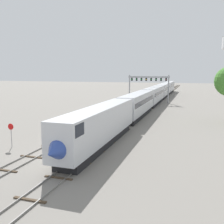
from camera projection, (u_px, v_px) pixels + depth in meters
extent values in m
plane|color=gray|center=(70.00, 155.00, 28.03)|extent=(400.00, 400.00, 0.00)
cube|color=slate|center=(158.00, 100.00, 84.09)|extent=(0.07, 200.00, 0.16)
cube|color=slate|center=(162.00, 100.00, 83.65)|extent=(0.07, 200.00, 0.16)
cube|color=#473828|center=(30.00, 200.00, 18.01)|extent=(2.60, 0.24, 0.10)
cube|color=#473828|center=(58.00, 178.00, 21.77)|extent=(2.60, 0.24, 0.10)
cube|color=#473828|center=(79.00, 162.00, 25.53)|extent=(2.60, 0.24, 0.10)
cube|color=#473828|center=(94.00, 151.00, 29.30)|extent=(2.60, 0.24, 0.10)
cube|color=#473828|center=(105.00, 142.00, 33.06)|extent=(2.60, 0.24, 0.10)
cube|color=#473828|center=(114.00, 135.00, 36.83)|extent=(2.60, 0.24, 0.10)
cube|color=#473828|center=(122.00, 129.00, 40.59)|extent=(2.60, 0.24, 0.10)
cube|color=#473828|center=(128.00, 124.00, 44.35)|extent=(2.60, 0.24, 0.10)
cube|color=#473828|center=(133.00, 120.00, 48.12)|extent=(2.60, 0.24, 0.10)
cube|color=#473828|center=(138.00, 117.00, 51.88)|extent=(2.60, 0.24, 0.10)
cube|color=#473828|center=(142.00, 114.00, 55.64)|extent=(2.60, 0.24, 0.10)
cube|color=#473828|center=(145.00, 111.00, 59.41)|extent=(2.60, 0.24, 0.10)
cube|color=#473828|center=(148.00, 109.00, 63.17)|extent=(2.60, 0.24, 0.10)
cube|color=#473828|center=(151.00, 107.00, 66.94)|extent=(2.60, 0.24, 0.10)
cube|color=#473828|center=(153.00, 105.00, 70.70)|extent=(2.60, 0.24, 0.10)
cube|color=#473828|center=(155.00, 103.00, 74.46)|extent=(2.60, 0.24, 0.10)
cube|color=#473828|center=(157.00, 102.00, 78.23)|extent=(2.60, 0.24, 0.10)
cube|color=#473828|center=(159.00, 100.00, 81.99)|extent=(2.60, 0.24, 0.10)
cube|color=#473828|center=(161.00, 99.00, 85.75)|extent=(2.60, 0.24, 0.10)
cube|color=#473828|center=(162.00, 98.00, 89.52)|extent=(2.60, 0.24, 0.10)
cube|color=#473828|center=(163.00, 97.00, 93.28)|extent=(2.60, 0.24, 0.10)
cube|color=#473828|center=(165.00, 96.00, 97.05)|extent=(2.60, 0.24, 0.10)
cube|color=#473828|center=(166.00, 95.00, 100.81)|extent=(2.60, 0.24, 0.10)
cube|color=#473828|center=(167.00, 94.00, 104.57)|extent=(2.60, 0.24, 0.10)
cube|color=#473828|center=(168.00, 93.00, 108.34)|extent=(2.60, 0.24, 0.10)
cube|color=#473828|center=(169.00, 93.00, 112.10)|extent=(2.60, 0.24, 0.10)
cube|color=#473828|center=(170.00, 92.00, 115.86)|extent=(2.60, 0.24, 0.10)
cube|color=#473828|center=(170.00, 91.00, 119.63)|extent=(2.60, 0.24, 0.10)
cube|color=#473828|center=(171.00, 91.00, 123.39)|extent=(2.60, 0.24, 0.10)
cube|color=#473828|center=(172.00, 90.00, 127.16)|extent=(2.60, 0.24, 0.10)
cube|color=#473828|center=(173.00, 90.00, 130.92)|extent=(2.60, 0.24, 0.10)
cube|color=#473828|center=(173.00, 89.00, 134.68)|extent=(2.60, 0.24, 0.10)
cube|color=#473828|center=(174.00, 89.00, 138.45)|extent=(2.60, 0.24, 0.10)
cube|color=#473828|center=(174.00, 88.00, 142.21)|extent=(2.60, 0.24, 0.10)
cube|color=#473828|center=(175.00, 88.00, 145.97)|extent=(2.60, 0.24, 0.10)
cube|color=#473828|center=(175.00, 88.00, 149.74)|extent=(2.60, 0.24, 0.10)
cube|color=#473828|center=(176.00, 87.00, 153.50)|extent=(2.60, 0.24, 0.10)
cube|color=#473828|center=(176.00, 87.00, 157.27)|extent=(2.60, 0.24, 0.10)
cube|color=#473828|center=(177.00, 87.00, 161.03)|extent=(2.60, 0.24, 0.10)
cube|color=#473828|center=(177.00, 86.00, 164.79)|extent=(2.60, 0.24, 0.10)
cube|color=#473828|center=(178.00, 86.00, 168.56)|extent=(2.60, 0.24, 0.10)
cube|color=#473828|center=(178.00, 86.00, 172.32)|extent=(2.60, 0.24, 0.10)
cube|color=#473828|center=(178.00, 85.00, 176.08)|extent=(2.60, 0.24, 0.10)
cube|color=slate|center=(126.00, 106.00, 66.93)|extent=(0.07, 160.00, 0.16)
cube|color=slate|center=(131.00, 107.00, 66.49)|extent=(0.07, 160.00, 0.16)
cube|color=#473828|center=(5.00, 170.00, 23.43)|extent=(2.60, 0.24, 0.10)
cube|color=#473828|center=(31.00, 157.00, 27.20)|extent=(2.60, 0.24, 0.10)
cube|color=#473828|center=(51.00, 146.00, 30.96)|extent=(2.60, 0.24, 0.10)
cube|color=#473828|center=(67.00, 138.00, 34.72)|extent=(2.60, 0.24, 0.10)
cube|color=#473828|center=(79.00, 132.00, 38.49)|extent=(2.60, 0.24, 0.10)
cube|color=#473828|center=(90.00, 127.00, 42.25)|extent=(2.60, 0.24, 0.10)
cube|color=#473828|center=(98.00, 122.00, 46.01)|extent=(2.60, 0.24, 0.10)
cube|color=#473828|center=(106.00, 118.00, 49.78)|extent=(2.60, 0.24, 0.10)
cube|color=#473828|center=(112.00, 115.00, 53.54)|extent=(2.60, 0.24, 0.10)
cube|color=#473828|center=(117.00, 112.00, 57.31)|extent=(2.60, 0.24, 0.10)
cube|color=#473828|center=(122.00, 110.00, 61.07)|extent=(2.60, 0.24, 0.10)
cube|color=#473828|center=(126.00, 108.00, 64.83)|extent=(2.60, 0.24, 0.10)
cube|color=#473828|center=(130.00, 106.00, 68.60)|extent=(2.60, 0.24, 0.10)
cube|color=#473828|center=(134.00, 104.00, 72.36)|extent=(2.60, 0.24, 0.10)
cube|color=#473828|center=(137.00, 102.00, 76.12)|extent=(2.60, 0.24, 0.10)
cube|color=#473828|center=(139.00, 101.00, 79.89)|extent=(2.60, 0.24, 0.10)
cube|color=#473828|center=(142.00, 100.00, 83.65)|extent=(2.60, 0.24, 0.10)
cube|color=#473828|center=(144.00, 99.00, 87.42)|extent=(2.60, 0.24, 0.10)
cube|color=#473828|center=(146.00, 97.00, 91.18)|extent=(2.60, 0.24, 0.10)
cube|color=#473828|center=(148.00, 96.00, 94.94)|extent=(2.60, 0.24, 0.10)
cube|color=#473828|center=(150.00, 96.00, 98.71)|extent=(2.60, 0.24, 0.10)
cube|color=#473828|center=(152.00, 95.00, 102.47)|extent=(2.60, 0.24, 0.10)
cube|color=#473828|center=(153.00, 94.00, 106.23)|extent=(2.60, 0.24, 0.10)
cube|color=#473828|center=(155.00, 93.00, 110.00)|extent=(2.60, 0.24, 0.10)
cube|color=#473828|center=(156.00, 92.00, 113.76)|extent=(2.60, 0.24, 0.10)
cube|color=#473828|center=(157.00, 92.00, 117.53)|extent=(2.60, 0.24, 0.10)
cube|color=#473828|center=(159.00, 91.00, 121.29)|extent=(2.60, 0.24, 0.10)
cube|color=#473828|center=(160.00, 91.00, 125.05)|extent=(2.60, 0.24, 0.10)
cube|color=#473828|center=(161.00, 90.00, 128.82)|extent=(2.60, 0.24, 0.10)
cube|color=#473828|center=(162.00, 90.00, 132.58)|extent=(2.60, 0.24, 0.10)
cube|color=#473828|center=(163.00, 89.00, 136.34)|extent=(2.60, 0.24, 0.10)
cube|color=#473828|center=(163.00, 89.00, 140.11)|extent=(2.60, 0.24, 0.10)
cube|color=silver|center=(101.00, 122.00, 31.07)|extent=(3.00, 20.69, 3.80)
cone|color=#2D479E|center=(56.00, 151.00, 21.21)|extent=(2.88, 2.60, 2.88)
cube|color=black|center=(64.00, 129.00, 22.29)|extent=(3.04, 1.80, 1.10)
cube|color=black|center=(101.00, 142.00, 31.44)|extent=(2.52, 18.62, 1.00)
cube|color=#B7BABF|center=(138.00, 103.00, 51.48)|extent=(3.00, 20.69, 3.80)
cube|color=black|center=(138.00, 101.00, 51.42)|extent=(3.04, 19.04, 0.90)
cube|color=black|center=(138.00, 114.00, 51.85)|extent=(2.52, 18.62, 1.00)
cube|color=#B7BABF|center=(154.00, 94.00, 71.89)|extent=(3.00, 20.69, 3.80)
cube|color=black|center=(154.00, 93.00, 71.83)|extent=(3.04, 19.04, 0.90)
cube|color=black|center=(154.00, 102.00, 72.26)|extent=(2.52, 18.62, 1.00)
cube|color=#B7BABF|center=(163.00, 89.00, 92.31)|extent=(3.00, 20.69, 3.80)
cube|color=black|center=(163.00, 88.00, 92.25)|extent=(3.04, 19.04, 0.90)
cube|color=black|center=(163.00, 96.00, 92.67)|extent=(2.52, 18.62, 1.00)
cube|color=#B7BABF|center=(169.00, 86.00, 112.72)|extent=(3.00, 20.69, 3.80)
cube|color=black|center=(169.00, 85.00, 112.66)|extent=(3.04, 19.04, 0.90)
cube|color=black|center=(169.00, 92.00, 113.09)|extent=(2.52, 18.62, 1.00)
cylinder|color=#999BA0|center=(129.00, 89.00, 77.19)|extent=(0.36, 0.36, 8.14)
cylinder|color=#999BA0|center=(168.00, 89.00, 73.72)|extent=(0.36, 0.36, 8.14)
cube|color=#999BA0|center=(149.00, 77.00, 74.93)|extent=(12.10, 0.36, 0.50)
cube|color=black|center=(132.00, 79.00, 76.60)|extent=(0.44, 0.32, 0.90)
sphere|color=green|center=(132.00, 79.00, 76.42)|extent=(0.28, 0.28, 0.28)
cube|color=black|center=(137.00, 79.00, 76.17)|extent=(0.44, 0.32, 0.90)
sphere|color=green|center=(136.00, 79.00, 75.99)|extent=(0.28, 0.28, 0.28)
cube|color=black|center=(141.00, 79.00, 75.73)|extent=(0.44, 0.32, 0.90)
sphere|color=green|center=(141.00, 79.00, 75.55)|extent=(0.28, 0.28, 0.28)
cube|color=black|center=(146.00, 79.00, 75.30)|extent=(0.44, 0.32, 0.90)
sphere|color=yellow|center=(146.00, 79.00, 75.12)|extent=(0.28, 0.28, 0.28)
cube|color=black|center=(151.00, 79.00, 74.86)|extent=(0.44, 0.32, 0.90)
sphere|color=green|center=(151.00, 79.00, 74.69)|extent=(0.28, 0.28, 0.28)
cube|color=black|center=(156.00, 79.00, 74.43)|extent=(0.44, 0.32, 0.90)
sphere|color=green|center=(156.00, 80.00, 74.25)|extent=(0.28, 0.28, 0.28)
cube|color=black|center=(161.00, 80.00, 74.00)|extent=(0.44, 0.32, 0.90)
sphere|color=green|center=(161.00, 80.00, 73.82)|extent=(0.28, 0.28, 0.28)
cube|color=black|center=(166.00, 80.00, 73.56)|extent=(0.44, 0.32, 0.90)
sphere|color=red|center=(166.00, 80.00, 73.38)|extent=(0.28, 0.28, 0.28)
cylinder|color=gray|center=(11.00, 138.00, 30.79)|extent=(0.08, 0.08, 2.20)
cylinder|color=red|center=(11.00, 127.00, 30.56)|extent=(0.76, 0.03, 0.76)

